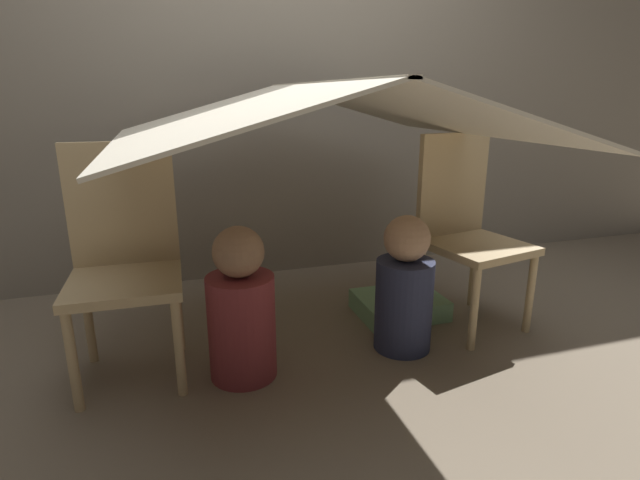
{
  "coord_description": "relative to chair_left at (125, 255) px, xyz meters",
  "views": [
    {
      "loc": [
        -0.6,
        -1.75,
        1.09
      ],
      "look_at": [
        0.0,
        0.17,
        0.5
      ],
      "focal_mm": 28.0,
      "sensor_mm": 36.0,
      "label": 1
    }
  ],
  "objects": [
    {
      "name": "floor_cushion",
      "position": [
        1.27,
        0.14,
        -0.44
      ],
      "size": [
        0.43,
        0.34,
        0.1
      ],
      "color": "#7FB27F",
      "rests_on": "ground_plane"
    },
    {
      "name": "chair_left",
      "position": [
        0.0,
        0.0,
        0.0
      ],
      "size": [
        0.43,
        0.43,
        0.92
      ],
      "rotation": [
        0.0,
        0.0,
        -0.03
      ],
      "color": "#D1B27F",
      "rests_on": "ground_plane"
    },
    {
      "name": "sheet_canopy",
      "position": [
        0.78,
        -0.08,
        0.54
      ],
      "size": [
        1.56,
        1.54,
        0.23
      ],
      "color": "silver"
    },
    {
      "name": "wall_back",
      "position": [
        0.78,
        0.99,
        0.76
      ],
      "size": [
        7.0,
        0.05,
        2.5
      ],
      "color": "gray",
      "rests_on": "ground_plane"
    },
    {
      "name": "person_second",
      "position": [
        1.13,
        -0.18,
        -0.21
      ],
      "size": [
        0.25,
        0.25,
        0.61
      ],
      "color": "#2D3351",
      "rests_on": "ground_plane"
    },
    {
      "name": "ground_plane",
      "position": [
        0.78,
        -0.25,
        -0.49
      ],
      "size": [
        8.8,
        8.8,
        0.0
      ],
      "primitive_type": "plane",
      "color": "gray"
    },
    {
      "name": "chair_right",
      "position": [
        1.54,
        -0.0,
        0.0
      ],
      "size": [
        0.49,
        0.49,
        0.92
      ],
      "rotation": [
        0.0,
        0.0,
        0.2
      ],
      "color": "#D1B27F",
      "rests_on": "ground_plane"
    },
    {
      "name": "person_front",
      "position": [
        0.42,
        -0.2,
        -0.21
      ],
      "size": [
        0.27,
        0.27,
        0.62
      ],
      "color": "maroon",
      "rests_on": "ground_plane"
    }
  ]
}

